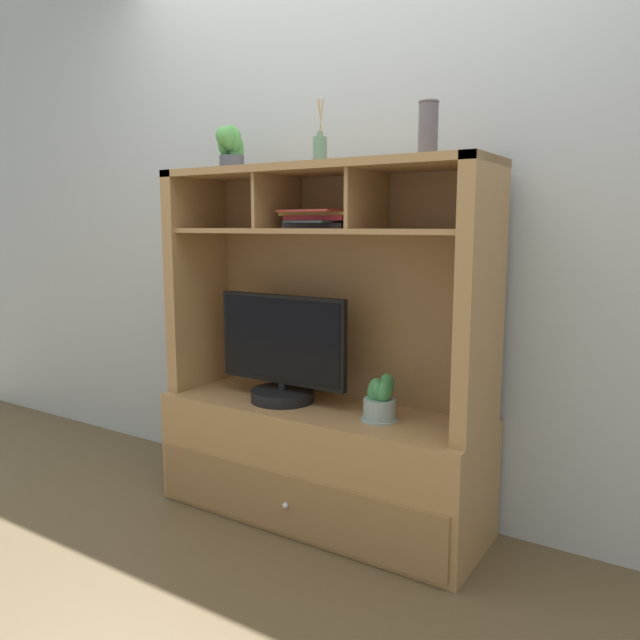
{
  "coord_description": "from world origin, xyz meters",
  "views": [
    {
      "loc": [
        1.35,
        -2.1,
        1.23
      ],
      "look_at": [
        0.0,
        0.0,
        0.84
      ],
      "focal_mm": 34.87,
      "sensor_mm": 36.0,
      "label": 1
    }
  ],
  "objects_px": {
    "magazine_stack_left": "(321,219)",
    "diffuser_bottle": "(321,150)",
    "media_console": "(321,417)",
    "potted_succulent": "(231,147)",
    "tv_monitor": "(282,357)",
    "potted_orchid": "(380,400)",
    "ceramic_vase": "(428,129)"
  },
  "relations": [
    {
      "from": "diffuser_bottle",
      "to": "potted_succulent",
      "type": "bearing_deg",
      "value": -179.1
    },
    {
      "from": "magazine_stack_left",
      "to": "ceramic_vase",
      "type": "height_order",
      "value": "ceramic_vase"
    },
    {
      "from": "ceramic_vase",
      "to": "diffuser_bottle",
      "type": "bearing_deg",
      "value": 179.77
    },
    {
      "from": "magazine_stack_left",
      "to": "potted_succulent",
      "type": "height_order",
      "value": "potted_succulent"
    },
    {
      "from": "potted_orchid",
      "to": "potted_succulent",
      "type": "xyz_separation_m",
      "value": [
        -0.75,
        0.03,
        1.0
      ]
    },
    {
      "from": "tv_monitor",
      "to": "ceramic_vase",
      "type": "height_order",
      "value": "ceramic_vase"
    },
    {
      "from": "potted_orchid",
      "to": "potted_succulent",
      "type": "bearing_deg",
      "value": 177.49
    },
    {
      "from": "tv_monitor",
      "to": "diffuser_bottle",
      "type": "distance_m",
      "value": 0.86
    },
    {
      "from": "tv_monitor",
      "to": "potted_orchid",
      "type": "distance_m",
      "value": 0.48
    },
    {
      "from": "magazine_stack_left",
      "to": "diffuser_bottle",
      "type": "xyz_separation_m",
      "value": [
        0.01,
        -0.03,
        0.27
      ]
    },
    {
      "from": "tv_monitor",
      "to": "ceramic_vase",
      "type": "bearing_deg",
      "value": 2.81
    },
    {
      "from": "tv_monitor",
      "to": "diffuser_bottle",
      "type": "height_order",
      "value": "diffuser_bottle"
    },
    {
      "from": "potted_orchid",
      "to": "ceramic_vase",
      "type": "xyz_separation_m",
      "value": [
        0.15,
        0.04,
        1.0
      ]
    },
    {
      "from": "media_console",
      "to": "diffuser_bottle",
      "type": "xyz_separation_m",
      "value": [
        -0.0,
        -0.0,
        1.08
      ]
    },
    {
      "from": "potted_succulent",
      "to": "media_console",
      "type": "bearing_deg",
      "value": 1.5
    },
    {
      "from": "media_console",
      "to": "potted_orchid",
      "type": "xyz_separation_m",
      "value": [
        0.3,
        -0.04,
        0.13
      ]
    },
    {
      "from": "tv_monitor",
      "to": "ceramic_vase",
      "type": "distance_m",
      "value": 1.08
    },
    {
      "from": "media_console",
      "to": "potted_succulent",
      "type": "distance_m",
      "value": 1.21
    },
    {
      "from": "tv_monitor",
      "to": "potted_orchid",
      "type": "height_order",
      "value": "tv_monitor"
    },
    {
      "from": "ceramic_vase",
      "to": "magazine_stack_left",
      "type": "bearing_deg",
      "value": 176.51
    },
    {
      "from": "ceramic_vase",
      "to": "tv_monitor",
      "type": "bearing_deg",
      "value": -177.19
    },
    {
      "from": "tv_monitor",
      "to": "magazine_stack_left",
      "type": "xyz_separation_m",
      "value": [
        0.16,
        0.06,
        0.58
      ]
    },
    {
      "from": "tv_monitor",
      "to": "ceramic_vase",
      "type": "xyz_separation_m",
      "value": [
        0.62,
        0.03,
        0.88
      ]
    },
    {
      "from": "diffuser_bottle",
      "to": "ceramic_vase",
      "type": "relative_size",
      "value": 1.27
    },
    {
      "from": "media_console",
      "to": "magazine_stack_left",
      "type": "xyz_separation_m",
      "value": [
        -0.01,
        0.02,
        0.82
      ]
    },
    {
      "from": "magazine_stack_left",
      "to": "ceramic_vase",
      "type": "distance_m",
      "value": 0.56
    },
    {
      "from": "potted_orchid",
      "to": "magazine_stack_left",
      "type": "bearing_deg",
      "value": 167.94
    },
    {
      "from": "tv_monitor",
      "to": "potted_orchid",
      "type": "xyz_separation_m",
      "value": [
        0.47,
        -0.01,
        -0.11
      ]
    },
    {
      "from": "magazine_stack_left",
      "to": "ceramic_vase",
      "type": "xyz_separation_m",
      "value": [
        0.46,
        -0.03,
        0.31
      ]
    },
    {
      "from": "media_console",
      "to": "ceramic_vase",
      "type": "distance_m",
      "value": 1.21
    },
    {
      "from": "tv_monitor",
      "to": "potted_orchid",
      "type": "relative_size",
      "value": 3.53
    },
    {
      "from": "potted_orchid",
      "to": "ceramic_vase",
      "type": "height_order",
      "value": "ceramic_vase"
    }
  ]
}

